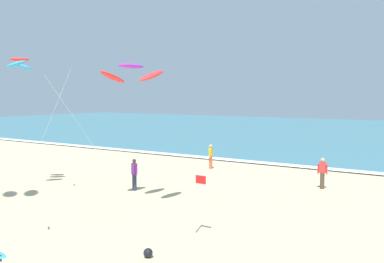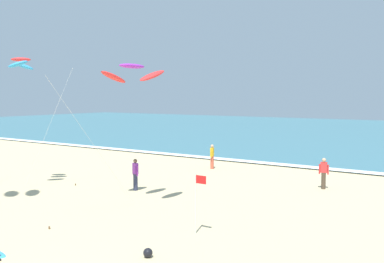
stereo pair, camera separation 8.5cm
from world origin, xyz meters
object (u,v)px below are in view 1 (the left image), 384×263
(beach_ball, at_px, (148,253))
(bystander_red_top, at_px, (322,173))
(bystander_yellow_top, at_px, (211,156))
(lifeguard_flag, at_px, (197,197))
(kite_arc_violet_mid, at_px, (131,73))
(bystander_purple_top, at_px, (134,174))
(kite_arc_scarlet_far, at_px, (20,63))

(beach_ball, bearing_deg, bystander_red_top, 82.64)
(bystander_yellow_top, height_order, lifeguard_flag, lifeguard_flag)
(kite_arc_violet_mid, height_order, bystander_purple_top, kite_arc_violet_mid)
(bystander_purple_top, bearing_deg, kite_arc_violet_mid, -50.79)
(kite_arc_violet_mid, xyz_separation_m, bystander_yellow_top, (-1.87, 9.81, -4.88))
(kite_arc_violet_mid, bearing_deg, bystander_yellow_top, 100.81)
(lifeguard_flag, bearing_deg, kite_arc_violet_mid, 158.52)
(kite_arc_violet_mid, relative_size, bystander_yellow_top, 3.83)
(bystander_red_top, xyz_separation_m, lifeguard_flag, (-1.55, -9.50, 0.45))
(kite_arc_scarlet_far, bearing_deg, bystander_purple_top, 26.91)
(lifeguard_flag, bearing_deg, kite_arc_scarlet_far, 173.38)
(lifeguard_flag, xyz_separation_m, beach_ball, (-0.02, -2.62, -1.13))
(kite_arc_violet_mid, bearing_deg, bystander_red_top, 52.61)
(bystander_yellow_top, bearing_deg, beach_ball, -66.20)
(bystander_red_top, height_order, bystander_purple_top, same)
(kite_arc_scarlet_far, height_order, beach_ball, kite_arc_scarlet_far)
(kite_arc_scarlet_far, relative_size, bystander_purple_top, 4.19)
(bystander_purple_top, bearing_deg, bystander_yellow_top, 90.32)
(kite_arc_scarlet_far, relative_size, lifeguard_flag, 3.17)
(kite_arc_violet_mid, height_order, kite_arc_scarlet_far, kite_arc_scarlet_far)
(bystander_red_top, distance_m, beach_ball, 12.24)
(kite_arc_violet_mid, bearing_deg, bystander_purple_top, 129.21)
(bystander_yellow_top, relative_size, lifeguard_flag, 0.76)
(bystander_yellow_top, distance_m, bystander_purple_top, 7.57)
(bystander_red_top, xyz_separation_m, bystander_purple_top, (-7.77, -5.53, 0.00))
(bystander_purple_top, height_order, beach_ball, bystander_purple_top)
(bystander_yellow_top, xyz_separation_m, lifeguard_flag, (6.27, -11.54, 0.45))
(bystander_purple_top, bearing_deg, beach_ball, -46.74)
(bystander_purple_top, height_order, lifeguard_flag, lifeguard_flag)
(kite_arc_violet_mid, bearing_deg, lifeguard_flag, -21.48)
(bystander_yellow_top, xyz_separation_m, bystander_red_top, (7.81, -2.04, 0.00))
(bystander_red_top, distance_m, bystander_purple_top, 9.54)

